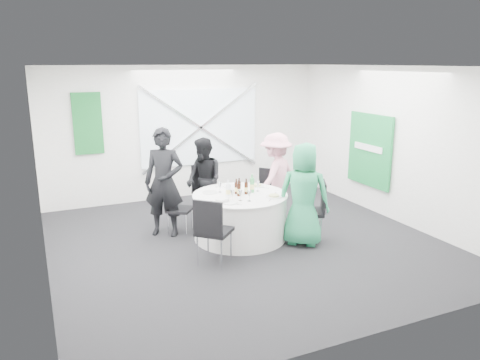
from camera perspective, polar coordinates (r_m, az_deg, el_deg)
name	(u,v)px	position (r m, az deg, el deg)	size (l,w,h in m)	color
floor	(245,242)	(7.73, 0.61, -7.54)	(6.00, 6.00, 0.00)	black
ceiling	(245,66)	(7.17, 0.68, 13.70)	(6.00, 6.00, 0.00)	white
wall_back	(186,132)	(10.08, -6.58, 5.79)	(6.00, 6.00, 0.00)	silver
wall_front	(372,213)	(4.86, 15.74, -3.92)	(6.00, 6.00, 0.00)	silver
wall_left	(38,177)	(6.67, -23.44, 0.34)	(6.00, 6.00, 0.00)	silver
wall_right	(395,145)	(8.99, 18.32, 4.13)	(6.00, 6.00, 0.00)	silver
window_panel	(200,127)	(10.12, -4.90, 6.44)	(2.60, 0.03, 1.60)	silver
window_brace_a	(201,127)	(10.09, -4.83, 6.41)	(0.05, 0.05, 3.16)	silver
window_brace_b	(201,127)	(10.09, -4.83, 6.41)	(0.05, 0.05, 3.16)	silver
green_banner	(88,124)	(9.58, -18.07, 6.56)	(0.55, 0.04, 1.20)	#146525
green_sign	(370,150)	(9.42, 15.52, 3.54)	(0.05, 1.20, 1.40)	#17823A
banquet_table	(240,216)	(7.76, 0.00, -4.43)	(1.56, 1.56, 0.76)	silver
chair_back	(206,187)	(8.73, -4.21, -0.85)	(0.51, 0.52, 1.01)	black
chair_back_left	(175,204)	(8.05, -7.90, -2.97)	(0.55, 0.55, 0.86)	black
chair_back_right	(267,189)	(8.81, 3.26, -1.15)	(0.58, 0.58, 0.91)	black
chair_front_right	(315,206)	(7.70, 9.17, -3.16)	(0.62, 0.62, 1.00)	black
chair_front_left	(212,227)	(6.67, -3.48, -5.70)	(0.65, 0.65, 1.01)	black
person_man_back_left	(164,182)	(7.88, -9.24, -0.29)	(0.67, 0.44, 1.83)	black
person_man_back	(204,180)	(8.55, -4.40, 0.00)	(0.75, 0.41, 1.54)	black
person_woman_pink	(276,176)	(8.65, 4.36, 0.43)	(1.04, 0.49, 1.62)	pink
person_woman_green	(304,195)	(7.45, 7.77, -1.77)	(0.81, 0.53, 1.66)	#289461
plate_back	(231,186)	(8.11, -1.07, -0.77)	(0.27, 0.27, 0.01)	silver
plate_back_left	(210,192)	(7.74, -3.68, -1.52)	(0.24, 0.24, 0.01)	silver
plate_back_right	(256,186)	(8.13, 2.02, -0.68)	(0.25, 0.25, 0.04)	silver
plate_front_right	(274,196)	(7.50, 4.14, -1.98)	(0.25, 0.25, 0.04)	silver
plate_front_left	(230,202)	(7.18, -1.27, -2.76)	(0.25, 0.25, 0.01)	silver
napkin	(222,200)	(7.19, -2.16, -2.49)	(0.18, 0.12, 0.05)	silver
beer_bottle_a	(236,188)	(7.65, -0.45, -1.00)	(0.06, 0.06, 0.25)	#361509
beer_bottle_b	(239,187)	(7.71, -0.10, -0.88)	(0.06, 0.06, 0.25)	#361509
beer_bottle_c	(246,188)	(7.63, 0.76, -1.01)	(0.06, 0.06, 0.26)	#361509
beer_bottle_d	(239,190)	(7.52, -0.14, -1.20)	(0.06, 0.06, 0.27)	#361509
green_water_bottle	(252,185)	(7.74, 1.48, -0.65)	(0.08, 0.08, 0.30)	#3DA053
clear_water_bottle	(228,190)	(7.48, -1.45, -1.27)	(0.08, 0.08, 0.28)	white
wine_glass_a	(240,193)	(7.27, 0.03, -1.58)	(0.07, 0.07, 0.17)	white
wine_glass_b	(258,184)	(7.81, 2.17, -0.47)	(0.07, 0.07, 0.17)	white
wine_glass_c	(232,193)	(7.28, -0.95, -1.56)	(0.07, 0.07, 0.17)	white
wine_glass_d	(220,185)	(7.75, -2.48, -0.59)	(0.07, 0.07, 0.17)	white
wine_glass_e	(249,193)	(7.25, 1.14, -1.64)	(0.07, 0.07, 0.17)	white
fork_a	(215,201)	(7.26, -3.12, -2.63)	(0.01, 0.15, 0.01)	silver
knife_a	(237,204)	(7.10, -0.33, -3.00)	(0.01, 0.15, 0.01)	silver
fork_b	(270,200)	(7.35, 3.70, -2.42)	(0.01, 0.15, 0.01)	silver
knife_b	(275,194)	(7.69, 4.29, -1.67)	(0.01, 0.15, 0.01)	silver
fork_c	(238,185)	(8.20, -0.26, -0.61)	(0.01, 0.15, 0.01)	silver
knife_c	(219,187)	(8.09, -2.53, -0.84)	(0.01, 0.15, 0.01)	silver
fork_d	(265,188)	(8.03, 3.07, -0.97)	(0.01, 0.15, 0.01)	silver
knife_d	(249,185)	(8.19, 1.09, -0.65)	(0.01, 0.15, 0.01)	silver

